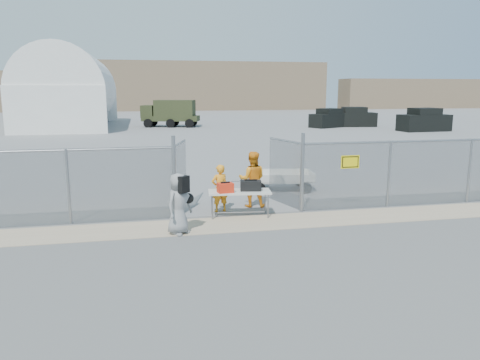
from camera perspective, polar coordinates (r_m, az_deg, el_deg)
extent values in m
plane|color=#5A5A5A|center=(12.70, 1.87, -6.57)|extent=(160.00, 160.00, 0.00)
cube|color=gray|center=(53.97, -8.85, 6.77)|extent=(160.00, 80.00, 0.01)
cube|color=tan|center=(13.62, 0.87, -5.30)|extent=(44.00, 1.60, 0.01)
cube|color=red|center=(13.95, -1.80, -0.95)|extent=(0.49, 0.36, 0.29)
cube|color=black|center=(14.23, 1.31, -0.68)|extent=(0.69, 0.48, 0.30)
imported|color=orange|center=(14.75, -2.49, -1.03)|extent=(0.63, 0.50, 1.52)
imported|color=orange|center=(15.39, 1.51, 0.09)|extent=(1.03, 0.88, 1.85)
imported|color=gray|center=(12.58, -7.48, -2.89)|extent=(0.95, 0.94, 1.66)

